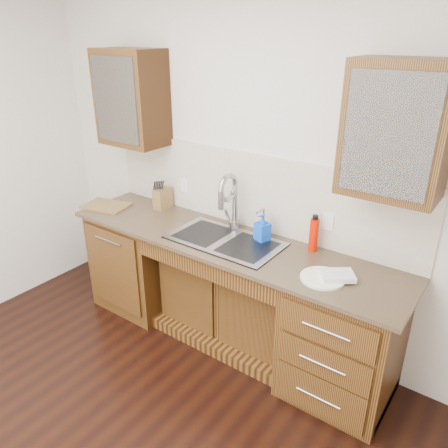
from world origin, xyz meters
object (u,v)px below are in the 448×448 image
Objects in this scene: knife_block at (163,198)px; cutting_board at (106,206)px; soap_bottle at (262,228)px; plate at (322,278)px; water_bottle at (314,235)px.

knife_block is 0.51m from cutting_board.
soap_bottle is 1.48m from cutting_board.
knife_block reaches higher than plate.
plate is 0.74× the size of cutting_board.
plate is 1.65m from knife_block.
water_bottle is 0.85× the size of plate.
water_bottle is 0.40m from plate.
cutting_board is at bearing -147.51° from knife_block.
plate is at bearing -0.59° from cutting_board.
plate is (0.59, -0.24, -0.10)m from soap_bottle.
soap_bottle is 1.19× the size of knife_block.
soap_bottle reaches higher than cutting_board.
water_bottle reaches higher than soap_bottle.
plate is 2.05m from cutting_board.
plate is at bearing -55.48° from water_bottle.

